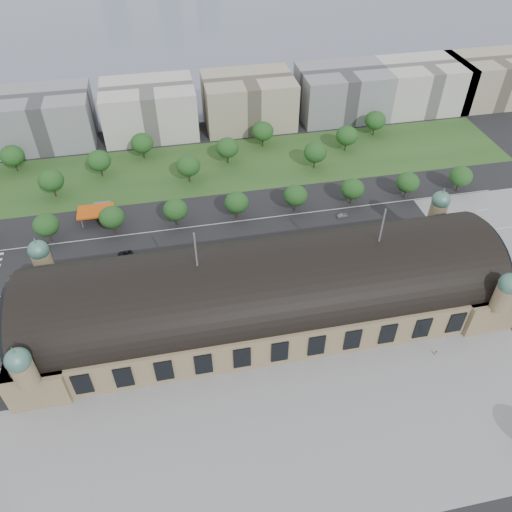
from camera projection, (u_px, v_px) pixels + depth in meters
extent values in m
plane|color=black|center=(265.00, 315.00, 162.20)|extent=(900.00, 900.00, 0.00)
cube|color=#867353|center=(265.00, 302.00, 158.20)|extent=(150.00, 40.00, 12.00)
cube|color=#867353|center=(45.00, 335.00, 148.32)|extent=(16.00, 43.00, 12.00)
cube|color=#867353|center=(459.00, 273.00, 168.07)|extent=(16.00, 43.00, 12.00)
cylinder|color=black|center=(265.00, 289.00, 154.20)|extent=(144.00, 37.60, 37.60)
cylinder|color=black|center=(15.00, 320.00, 142.11)|extent=(1.20, 32.00, 32.00)
cylinder|color=black|center=(482.00, 253.00, 163.62)|extent=(1.20, 32.00, 32.00)
cylinder|color=#867353|center=(44.00, 263.00, 157.00)|extent=(6.00, 6.00, 8.00)
sphere|color=#4B796B|center=(38.00, 250.00, 153.33)|extent=(6.40, 6.40, 6.40)
cone|color=#4B796B|center=(35.00, 240.00, 150.67)|extent=(1.00, 1.00, 2.50)
cylinder|color=#867353|center=(437.00, 213.00, 176.75)|extent=(6.00, 6.00, 8.00)
sphere|color=#4B796B|center=(441.00, 200.00, 173.08)|extent=(6.40, 6.40, 6.40)
cone|color=#4B796B|center=(444.00, 190.00, 170.41)|extent=(1.00, 1.00, 2.50)
cylinder|color=#867353|center=(25.00, 373.00, 126.31)|extent=(6.00, 6.00, 8.00)
sphere|color=#4B796B|center=(18.00, 360.00, 122.65)|extent=(6.40, 6.40, 6.40)
cone|color=#4B796B|center=(12.00, 350.00, 119.98)|extent=(1.00, 1.00, 2.50)
cylinder|color=#867353|center=(504.00, 297.00, 146.06)|extent=(6.00, 6.00, 8.00)
sphere|color=#4B796B|center=(510.00, 284.00, 142.39)|extent=(6.40, 6.40, 6.40)
cylinder|color=#59595B|center=(196.00, 250.00, 138.25)|extent=(0.50, 0.50, 12.00)
cylinder|color=#59595B|center=(382.00, 226.00, 146.35)|extent=(0.50, 0.50, 12.00)
cube|color=gray|center=(337.00, 432.00, 131.52)|extent=(190.00, 48.00, 0.12)
cube|color=black|center=(191.00, 248.00, 187.01)|extent=(260.00, 26.00, 0.10)
cube|color=#25481D|center=(190.00, 169.00, 227.94)|extent=(300.00, 45.00, 0.10)
cube|color=#C5490B|center=(95.00, 211.00, 196.26)|extent=(14.00, 9.00, 0.70)
cube|color=#59595B|center=(103.00, 208.00, 203.00)|extent=(7.00, 5.00, 3.20)
cylinder|color=#59595B|center=(83.00, 213.00, 199.45)|extent=(0.50, 0.50, 4.40)
cylinder|color=#59595B|center=(111.00, 210.00, 201.07)|extent=(0.50, 0.50, 4.40)
cylinder|color=#59595B|center=(82.00, 223.00, 194.78)|extent=(0.50, 0.50, 4.40)
cylinder|color=#59595B|center=(111.00, 219.00, 196.40)|extent=(0.50, 0.50, 4.40)
cube|color=slate|center=(183.00, 26.00, 379.93)|extent=(700.00, 320.00, 0.08)
cube|color=gray|center=(44.00, 118.00, 239.58)|extent=(45.00, 32.00, 24.00)
cube|color=#BAB7B1|center=(149.00, 109.00, 246.95)|extent=(45.00, 32.00, 24.00)
cube|color=tan|center=(248.00, 101.00, 254.32)|extent=(45.00, 32.00, 24.00)
cube|color=gray|center=(342.00, 92.00, 261.69)|extent=(45.00, 32.00, 24.00)
cube|color=#BAB7B1|center=(422.00, 86.00, 268.32)|extent=(45.00, 32.00, 24.00)
cube|color=tan|center=(489.00, 80.00, 274.22)|extent=(45.00, 32.00, 24.00)
cylinder|color=#2D2116|center=(50.00, 236.00, 188.87)|extent=(0.70, 0.70, 4.32)
ellipsoid|color=#1D4719|center=(46.00, 225.00, 185.35)|extent=(9.60, 9.60, 8.16)
cylinder|color=#2D2116|center=(114.00, 228.00, 192.41)|extent=(0.70, 0.70, 4.32)
ellipsoid|color=#1D4719|center=(112.00, 217.00, 188.89)|extent=(9.60, 9.60, 8.16)
cylinder|color=#2D2116|center=(177.00, 221.00, 195.94)|extent=(0.70, 0.70, 4.32)
ellipsoid|color=#1D4719|center=(175.00, 210.00, 192.42)|extent=(9.60, 9.60, 8.16)
cylinder|color=#2D2116|center=(237.00, 213.00, 199.48)|extent=(0.70, 0.70, 4.32)
ellipsoid|color=#1D4719|center=(237.00, 203.00, 195.96)|extent=(9.60, 9.60, 8.16)
cylinder|color=#2D2116|center=(295.00, 206.00, 203.02)|extent=(0.70, 0.70, 4.32)
ellipsoid|color=#1D4719|center=(296.00, 196.00, 199.50)|extent=(9.60, 9.60, 8.16)
cylinder|color=#2D2116|center=(351.00, 200.00, 206.55)|extent=(0.70, 0.70, 4.32)
ellipsoid|color=#1D4719|center=(353.00, 189.00, 203.03)|extent=(9.60, 9.60, 8.16)
cylinder|color=#2D2116|center=(405.00, 193.00, 210.09)|extent=(0.70, 0.70, 4.32)
ellipsoid|color=#1D4719|center=(408.00, 182.00, 206.57)|extent=(9.60, 9.60, 8.16)
cylinder|color=#2D2116|center=(457.00, 187.00, 213.63)|extent=(0.70, 0.70, 4.32)
ellipsoid|color=#1D4719|center=(461.00, 176.00, 210.11)|extent=(9.60, 9.60, 8.16)
cylinder|color=#2D2116|center=(16.00, 167.00, 225.26)|extent=(0.70, 0.70, 4.68)
ellipsoid|color=#1D4719|center=(12.00, 156.00, 221.45)|extent=(10.40, 10.40, 8.84)
cylinder|color=#2D2116|center=(55.00, 192.00, 210.52)|extent=(0.70, 0.70, 4.68)
ellipsoid|color=#1D4719|center=(51.00, 180.00, 206.71)|extent=(10.40, 10.40, 8.84)
cylinder|color=#2D2116|center=(102.00, 172.00, 222.09)|extent=(0.70, 0.70, 4.68)
ellipsoid|color=#1D4719|center=(99.00, 161.00, 218.28)|extent=(10.40, 10.40, 8.84)
cylinder|color=#2D2116|center=(144.00, 154.00, 233.66)|extent=(0.70, 0.70, 4.68)
ellipsoid|color=#1D4719|center=(142.00, 143.00, 229.85)|extent=(10.40, 10.40, 8.84)
cylinder|color=#2D2116|center=(189.00, 177.00, 218.92)|extent=(0.70, 0.70, 4.68)
ellipsoid|color=#1D4719|center=(188.00, 166.00, 215.11)|extent=(10.40, 10.40, 8.84)
cylinder|color=#2D2116|center=(228.00, 159.00, 230.49)|extent=(0.70, 0.70, 4.68)
ellipsoid|color=#1D4719|center=(227.00, 148.00, 226.68)|extent=(10.40, 10.40, 8.84)
cylinder|color=#2D2116|center=(263.00, 142.00, 242.06)|extent=(0.70, 0.70, 4.68)
ellipsoid|color=#1D4719|center=(263.00, 131.00, 238.25)|extent=(10.40, 10.40, 8.84)
cylinder|color=#2D2116|center=(314.00, 163.00, 227.32)|extent=(0.70, 0.70, 4.68)
ellipsoid|color=#1D4719|center=(315.00, 152.00, 223.51)|extent=(10.40, 10.40, 8.84)
cylinder|color=#2D2116|center=(345.00, 146.00, 238.89)|extent=(0.70, 0.70, 4.68)
ellipsoid|color=#1D4719|center=(347.00, 136.00, 235.08)|extent=(10.40, 10.40, 8.84)
cylinder|color=#2D2116|center=(373.00, 131.00, 250.46)|extent=(0.70, 0.70, 4.68)
ellipsoid|color=#1D4719|center=(375.00, 120.00, 246.65)|extent=(10.40, 10.40, 8.84)
imported|color=black|center=(125.00, 253.00, 183.54)|extent=(5.45, 2.68, 1.49)
imported|color=#1B1A49|center=(242.00, 256.00, 182.70)|extent=(3.89, 1.73, 1.30)
imported|color=slate|center=(342.00, 216.00, 200.78)|extent=(4.49, 2.08, 1.42)
imported|color=silver|center=(429.00, 219.00, 198.90)|extent=(4.99, 2.30, 1.39)
imported|color=black|center=(74.00, 294.00, 168.07)|extent=(4.08, 3.65, 1.35)
imported|color=maroon|center=(96.00, 283.00, 172.04)|extent=(5.01, 4.43, 1.29)
imported|color=#1C1B4C|center=(64.00, 287.00, 170.40)|extent=(5.34, 4.89, 1.50)
imported|color=#585960|center=(59.00, 291.00, 169.42)|extent=(4.27, 3.32, 1.36)
imported|color=#BDBEC0|center=(183.00, 275.00, 174.84)|extent=(4.92, 3.70, 1.55)
imported|color=#95989D|center=(183.00, 279.00, 173.45)|extent=(5.19, 4.63, 1.34)
imported|color=black|center=(179.00, 272.00, 176.25)|extent=(4.82, 4.30, 1.34)
imported|color=red|center=(224.00, 260.00, 179.60)|extent=(10.74, 2.60, 2.98)
imported|color=#BFB4AF|center=(225.00, 256.00, 180.94)|extent=(12.85, 4.12, 3.52)
imported|color=#B9B3AC|center=(303.00, 240.00, 187.60)|extent=(12.61, 3.53, 3.48)
imported|color=gray|center=(436.00, 353.00, 149.62)|extent=(0.98, 0.80, 1.75)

